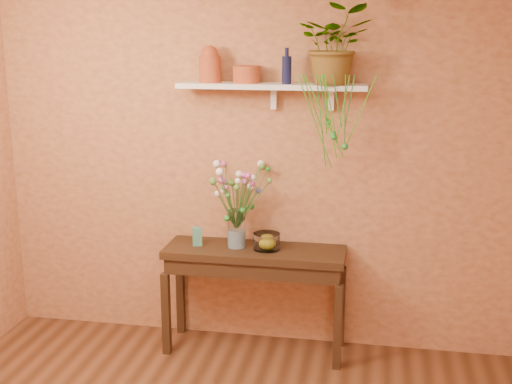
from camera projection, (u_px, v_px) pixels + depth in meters
The scene contains 13 objects.
room at pixel (191, 253), 2.95m from camera, with size 4.04×4.04×2.70m.
sideboard at pixel (255, 264), 4.81m from camera, with size 1.28×0.41×0.78m.
wall_shelf at pixel (273, 87), 4.59m from camera, with size 1.30×0.24×0.19m.
terracotta_jug at pixel (210, 65), 4.63m from camera, with size 0.18×0.18×0.25m.
terracotta_pot at pixel (247, 74), 4.61m from camera, with size 0.19×0.19×0.12m, color #B3421F.
blue_bottle at pixel (287, 69), 4.52m from camera, with size 0.08×0.08×0.24m.
spider_plant at pixel (335, 45), 4.42m from camera, with size 0.47×0.41×0.52m, color #287D2A.
plant_fronds at pixel (333, 124), 4.40m from camera, with size 0.49×0.29×0.64m.
glass_vase at pixel (237, 232), 4.80m from camera, with size 0.13×0.13×0.27m.
bouquet at pixel (237, 186), 4.72m from camera, with size 0.42×0.54×0.49m.
glass_bowl at pixel (267, 242), 4.76m from camera, with size 0.19×0.19×0.11m.
lemon at pixel (267, 243), 4.76m from camera, with size 0.09×0.09×0.09m, color yellow.
carton at pixel (197, 237), 4.84m from camera, with size 0.07×0.05×0.13m, color teal.
Camera 1 is at (0.79, -2.70, 2.31)m, focal length 47.28 mm.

